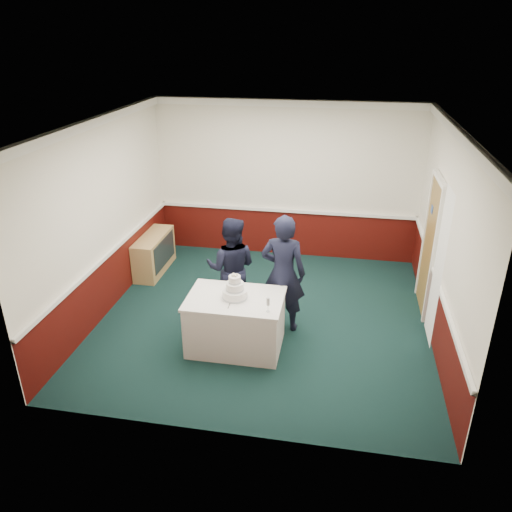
% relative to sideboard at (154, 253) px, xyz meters
% --- Properties ---
extents(ground, '(5.00, 5.00, 0.00)m').
position_rel_sideboard_xyz_m(ground, '(2.28, -1.28, -0.35)').
color(ground, '#112A28').
rests_on(ground, ground).
extents(room_shell, '(5.00, 5.00, 3.00)m').
position_rel_sideboard_xyz_m(room_shell, '(2.36, -0.67, 1.62)').
color(room_shell, silver).
rests_on(room_shell, ground).
extents(sideboard, '(0.41, 1.20, 0.70)m').
position_rel_sideboard_xyz_m(sideboard, '(0.00, 0.00, 0.00)').
color(sideboard, tan).
rests_on(sideboard, ground).
extents(cake_table, '(1.32, 0.92, 0.79)m').
position_rel_sideboard_xyz_m(cake_table, '(2.01, -2.11, 0.05)').
color(cake_table, white).
rests_on(cake_table, ground).
extents(wedding_cake, '(0.35, 0.35, 0.36)m').
position_rel_sideboard_xyz_m(wedding_cake, '(2.01, -2.11, 0.55)').
color(wedding_cake, white).
rests_on(wedding_cake, cake_table).
extents(cake_knife, '(0.02, 0.22, 0.00)m').
position_rel_sideboard_xyz_m(cake_knife, '(1.98, -2.31, 0.44)').
color(cake_knife, silver).
rests_on(cake_knife, cake_table).
extents(champagne_flute, '(0.05, 0.05, 0.21)m').
position_rel_sideboard_xyz_m(champagne_flute, '(2.51, -2.39, 0.58)').
color(champagne_flute, silver).
rests_on(champagne_flute, cake_table).
extents(person_man, '(0.81, 0.65, 1.63)m').
position_rel_sideboard_xyz_m(person_man, '(1.76, -1.27, 0.46)').
color(person_man, black).
rests_on(person_man, ground).
extents(person_woman, '(0.68, 0.47, 1.80)m').
position_rel_sideboard_xyz_m(person_woman, '(2.58, -1.49, 0.55)').
color(person_woman, black).
rests_on(person_woman, ground).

